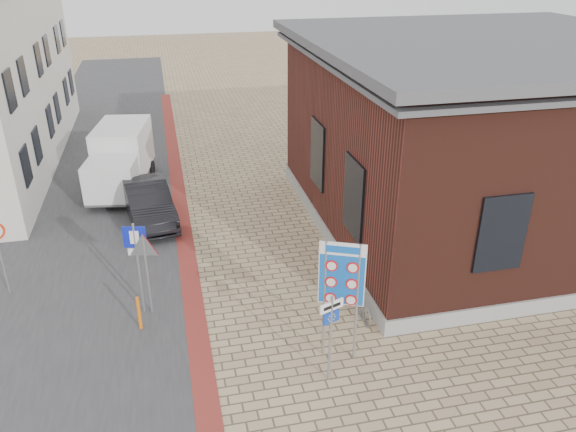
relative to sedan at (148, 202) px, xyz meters
name	(u,v)px	position (x,y,z in m)	size (l,w,h in m)	color
ground	(286,377)	(3.20, -9.75, -0.74)	(120.00, 120.00, 0.00)	tan
road_strip	(98,175)	(-2.30, 5.25, -0.73)	(7.00, 60.00, 0.02)	#38383A
curb_strip	(181,214)	(1.20, 0.25, -0.73)	(0.60, 40.00, 0.02)	maroon
brick_building	(486,133)	(12.19, -2.75, 2.75)	(13.00, 13.00, 6.80)	gray
bike_rack	(359,304)	(5.85, -7.55, -0.48)	(0.08, 1.80, 0.60)	slate
sedan	(148,202)	(0.00, 0.00, 0.00)	(1.57, 4.49, 1.48)	black
box_truck	(121,159)	(-1.07, 3.46, 0.62)	(2.80, 5.30, 2.63)	slate
border_sign	(342,276)	(4.68, -9.25, 1.67)	(1.06, 0.50, 3.33)	gray
essen_sign	(331,326)	(4.20, -10.02, 0.85)	(0.62, 0.26, 2.41)	gray
parking_sign	(137,252)	(-0.21, -6.16, 1.24)	(0.62, 0.17, 2.86)	gray
yield_sign	(145,254)	(0.01, -6.25, 1.20)	(0.89, 0.28, 2.54)	gray
bollard	(139,313)	(-0.30, -6.95, -0.22)	(0.09, 0.09, 1.03)	orange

